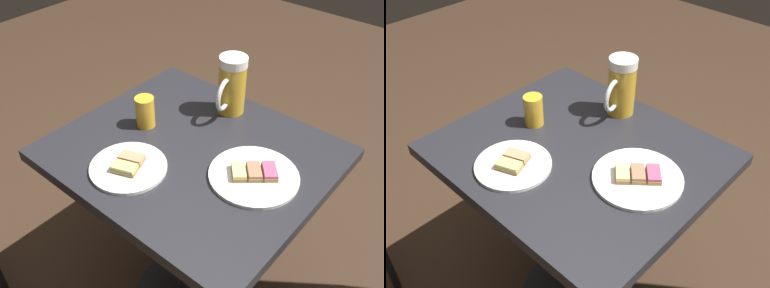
{
  "view_description": "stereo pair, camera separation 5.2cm",
  "coord_description": "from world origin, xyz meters",
  "views": [
    {
      "loc": [
        0.73,
        0.62,
        1.51
      ],
      "look_at": [
        0.0,
        0.0,
        0.76
      ],
      "focal_mm": 40.69,
      "sensor_mm": 36.0,
      "label": 1
    },
    {
      "loc": [
        0.69,
        0.66,
        1.51
      ],
      "look_at": [
        0.0,
        0.0,
        0.76
      ],
      "focal_mm": 40.69,
      "sensor_mm": 36.0,
      "label": 2
    }
  ],
  "objects": [
    {
      "name": "beer_glass_small",
      "position": [
        0.0,
        -0.18,
        0.79
      ],
      "size": [
        0.06,
        0.06,
        0.1
      ],
      "primitive_type": "cylinder",
      "color": "gold",
      "rests_on": "cafe_table"
    },
    {
      "name": "cafe_table",
      "position": [
        0.0,
        0.0,
        0.56
      ],
      "size": [
        0.65,
        0.75,
        0.74
      ],
      "color": "black",
      "rests_on": "ground_plane"
    },
    {
      "name": "plate_far",
      "position": [
        0.17,
        -0.08,
        0.75
      ],
      "size": [
        0.21,
        0.21,
        0.03
      ],
      "color": "white",
      "rests_on": "cafe_table"
    },
    {
      "name": "beer_mug",
      "position": [
        -0.23,
        -0.04,
        0.83
      ],
      "size": [
        0.15,
        0.09,
        0.19
      ],
      "color": "gold",
      "rests_on": "cafe_table"
    },
    {
      "name": "plate_near",
      "position": [
        -0.02,
        0.2,
        0.75
      ],
      "size": [
        0.24,
        0.24,
        0.03
      ],
      "color": "white",
      "rests_on": "cafe_table"
    }
  ]
}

